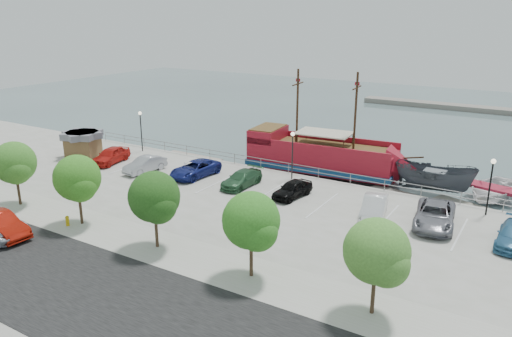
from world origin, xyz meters
The scene contains 29 objects.
ground centered at (0.00, 0.00, -1.00)m, with size 160.00×160.00×0.00m, color #3F4F51.
street centered at (0.00, -16.00, 0.01)m, with size 100.00×8.00×0.04m, color black.
sidewalk centered at (0.00, -10.00, 0.01)m, with size 100.00×4.00×0.05m, color #9E9D8E.
seawall_railing centered at (0.00, 7.80, 0.53)m, with size 50.00×0.06×1.00m.
far_shore centered at (10.00, 55.00, -0.60)m, with size 40.00×3.00×0.80m, color gray.
pirate_ship centered at (1.60, 12.07, 0.76)m, with size 16.86×5.90×10.53m.
patrol_boat centered at (11.19, 11.51, 0.34)m, with size 2.61×6.94×2.69m, color #41464E.
speedboat centered at (15.68, 12.90, -0.31)m, with size 4.79×6.70×1.39m, color white.
dock_west centered at (-13.47, 9.20, -0.80)m, with size 6.85×1.96×0.39m, color gray.
dock_mid centered at (9.34, 9.20, -0.82)m, with size 6.45×1.84×0.37m, color slate.
dock_east centered at (14.82, 9.20, -0.81)m, with size 6.64×1.90×0.38m, color gray.
shed centered at (-21.66, 1.81, 1.39)m, with size 4.12×4.12×2.61m.
street_sedan centered at (-10.90, -14.19, 0.81)m, with size 1.71×4.89×1.61m, color #9E1508.
fire_hydrant centered at (-8.51, -10.80, 0.42)m, with size 0.27×0.27×0.77m.
lamp_post_left centered at (-18.00, 6.50, 2.94)m, with size 0.36×0.36×4.28m.
lamp_post_mid centered at (0.00, 6.50, 2.94)m, with size 0.36×0.36×4.28m.
lamp_post_right centered at (16.00, 6.50, 2.94)m, with size 0.36×0.36×4.28m.
tree_b centered at (-14.85, -10.07, 3.30)m, with size 3.30×3.20×5.00m.
tree_c centered at (-7.85, -10.07, 3.30)m, with size 3.30×3.20×5.00m.
tree_d centered at (-0.85, -10.07, 3.30)m, with size 3.30×3.20×5.00m.
tree_e centered at (6.15, -10.07, 3.30)m, with size 3.30×3.20×5.00m.
tree_f centered at (13.15, -10.07, 3.30)m, with size 3.30×3.20×5.00m.
parked_car_a centered at (-17.47, 1.59, 0.79)m, with size 1.86×4.61×1.57m, color red.
parked_car_b centered at (-12.59, 1.21, 0.71)m, with size 1.50×4.29×1.41m, color #A5A7AD.
parked_car_c centered at (-7.75, 2.55, 0.72)m, with size 2.38×5.15×1.43m, color navy.
parked_car_d centered at (-2.73, 2.49, 0.66)m, with size 1.86×4.57×1.33m, color #2B5A36.
parked_car_e centered at (2.16, 2.41, 0.69)m, with size 1.62×4.03×1.37m, color black.
parked_car_f centered at (9.05, 2.00, 0.75)m, with size 1.58×4.53×1.49m, color silver.
parked_car_g centered at (13.18, 2.53, 0.78)m, with size 2.59×5.61×1.56m, color gray.
Camera 1 is at (19.23, -31.19, 14.18)m, focal length 35.00 mm.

